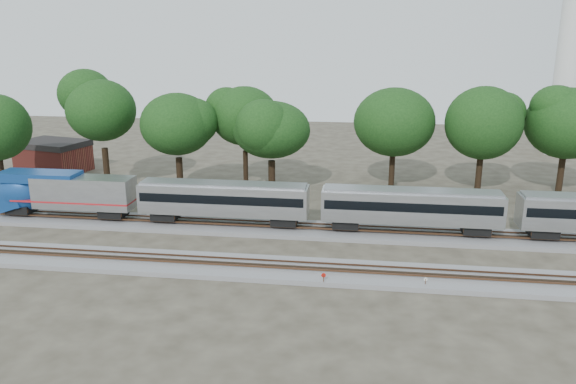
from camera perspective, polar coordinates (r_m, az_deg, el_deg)
name	(u,v)px	position (r m, az deg, el deg)	size (l,w,h in m)	color
ground	(287,254)	(50.45, -0.07, -6.28)	(160.00, 160.00, 0.00)	#383328
track_far	(296,229)	(55.95, 0.79, -3.82)	(160.00, 5.00, 0.73)	slate
track_near	(281,269)	(46.72, -0.76, -7.86)	(160.00, 5.00, 0.73)	slate
train	(412,206)	(54.85, 12.52, -1.37)	(88.41, 3.05, 4.49)	silver
switch_stand_red	(323,278)	(43.98, 3.63, -8.71)	(0.36, 0.12, 1.13)	#512D19
switch_stand_white	(425,282)	(44.82, 13.79, -8.84)	(0.30, 0.08, 0.95)	#512D19
switch_lever	(361,282)	(44.92, 7.42, -9.08)	(0.50, 0.30, 0.30)	#512D19
brick_building	(53,156)	(86.99, -22.74, 3.39)	(10.48, 8.50, 4.41)	maroon
tree_1	(101,110)	(72.34, -18.44, 7.86)	(10.23, 10.23, 14.42)	black
tree_2	(177,124)	(67.70, -11.20, 6.76)	(8.91, 8.91, 12.56)	black
tree_3	(245,116)	(69.21, -4.43, 7.69)	(9.50, 9.50, 13.40)	black
tree_4	(271,130)	(66.62, -1.69, 6.33)	(8.22, 8.22, 11.60)	black
tree_5	(394,122)	(70.43, 10.74, 6.98)	(8.73, 8.73, 12.30)	black
tree_6	(484,123)	(70.19, 19.25, 6.62)	(9.05, 9.05, 12.76)	black
tree_7	(567,123)	(74.44, 26.51, 6.25)	(8.96, 8.96, 12.63)	black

